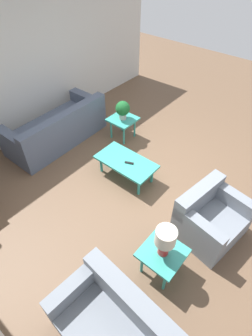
{
  "coord_description": "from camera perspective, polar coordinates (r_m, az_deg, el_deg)",
  "views": [
    {
      "loc": [
        -1.79,
        2.74,
        3.56
      ],
      "look_at": [
        0.23,
        0.33,
        0.55
      ],
      "focal_mm": 28.0,
      "sensor_mm": 36.0,
      "label": 1
    }
  ],
  "objects": [
    {
      "name": "ground_plane",
      "position": [
        4.83,
        4.58,
        -3.83
      ],
      "size": [
        14.0,
        14.0,
        0.0
      ],
      "primitive_type": "plane",
      "color": "brown"
    },
    {
      "name": "side_table_plant",
      "position": [
        5.68,
        -0.7,
        10.14
      ],
      "size": [
        0.54,
        0.54,
        0.48
      ],
      "color": "teal",
      "rests_on": "ground_plane"
    },
    {
      "name": "sofa",
      "position": [
        5.81,
        -14.63,
        8.15
      ],
      "size": [
        0.99,
        2.15,
        0.81
      ],
      "rotation": [
        0.0,
        0.0,
        1.59
      ],
      "color": "#4C566B",
      "rests_on": "ground_plane"
    },
    {
      "name": "remote_control",
      "position": [
        4.66,
        0.69,
        1.13
      ],
      "size": [
        0.16,
        0.1,
        0.02
      ],
      "color": "black",
      "rests_on": "coffee_table"
    },
    {
      "name": "loveseat",
      "position": [
        3.36,
        -2.51,
        -31.43
      ],
      "size": [
        1.36,
        0.89,
        0.79
      ],
      "rotation": [
        0.0,
        0.0,
        3.07
      ],
      "color": "slate",
      "rests_on": "ground_plane"
    },
    {
      "name": "coffee_table",
      "position": [
        4.74,
        -0.0,
        1.17
      ],
      "size": [
        1.1,
        0.58,
        0.39
      ],
      "color": "teal",
      "rests_on": "ground_plane"
    },
    {
      "name": "side_table_lamp",
      "position": [
        3.59,
        7.9,
        -18.2
      ],
      "size": [
        0.54,
        0.54,
        0.48
      ],
      "color": "teal",
      "rests_on": "ground_plane"
    },
    {
      "name": "potted_plant",
      "position": [
        5.52,
        -0.72,
        12.7
      ],
      "size": [
        0.3,
        0.3,
        0.39
      ],
      "color": "#B2ADA3",
      "rests_on": "side_table_plant"
    },
    {
      "name": "armchair",
      "position": [
        4.16,
        17.72,
        -10.39
      ],
      "size": [
        0.94,
        1.05,
        0.79
      ],
      "rotation": [
        0.0,
        0.0,
        -1.73
      ],
      "color": "slate",
      "rests_on": "ground_plane"
    },
    {
      "name": "table_lamp",
      "position": [
        3.27,
        8.55,
        -15.1
      ],
      "size": [
        0.26,
        0.26,
        0.47
      ],
      "color": "red",
      "rests_on": "side_table_lamp"
    },
    {
      "name": "wall_right",
      "position": [
        5.99,
        -20.33,
        19.61
      ],
      "size": [
        0.12,
        7.2,
        2.7
      ],
      "color": "silver",
      "rests_on": "ground_plane"
    }
  ]
}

